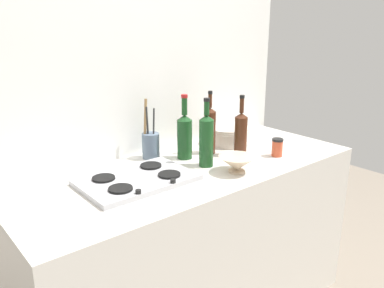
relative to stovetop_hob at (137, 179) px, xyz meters
The scene contains 11 objects.
counter_block 0.56m from the stovetop_hob, ahead, with size 1.80×0.70×0.90m, color silver.
backsplash_panel 0.53m from the stovetop_hob, 49.80° to the left, with size 1.90×0.06×2.23m, color white.
stovetop_hob is the anchor object (origin of this frame).
plate_stack 0.76m from the stovetop_hob, 12.62° to the left, with size 0.25×0.25×0.10m.
wine_bottle_leftmost 0.56m from the stovetop_hob, 11.40° to the left, with size 0.07×0.07×0.34m.
wine_bottle_mid_left 0.65m from the stovetop_hob, ahead, with size 0.07×0.07×0.33m.
wine_bottle_mid_right 0.41m from the stovetop_hob, 18.50° to the left, with size 0.08×0.08×0.34m.
wine_bottle_rightmost 0.40m from the stovetop_hob, ahead, with size 0.07×0.07×0.34m.
mixing_bowl 0.48m from the stovetop_hob, 24.29° to the right, with size 0.18×0.18×0.08m.
utensil_crock 0.34m from the stovetop_hob, 45.56° to the left, with size 0.09×0.09×0.32m.
condiment_jar_front 0.80m from the stovetop_hob, 12.01° to the right, with size 0.06×0.06×0.10m.
Camera 1 is at (-1.17, -1.42, 1.59)m, focal length 36.86 mm.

